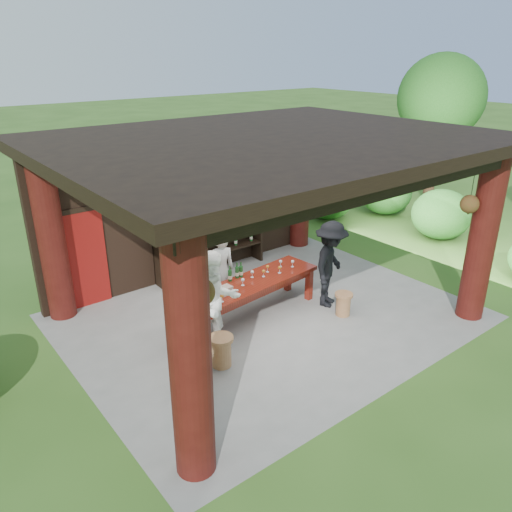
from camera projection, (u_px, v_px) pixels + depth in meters
ground at (269, 316)px, 9.81m from camera, size 90.00×90.00×0.00m
pavilion at (255, 207)px, 9.30m from camera, size 7.50×6.00×3.60m
wine_shelf at (210, 223)px, 11.29m from camera, size 2.74×0.42×2.41m
tasting_table at (249, 288)px, 9.53m from camera, size 3.18×1.11×0.75m
stool_near_left at (221, 350)px, 8.18m from camera, size 0.41×0.41×0.54m
stool_near_right at (343, 303)px, 9.77m from camera, size 0.36×0.36×0.47m
stool_far_left at (201, 366)px, 7.76m from camera, size 0.42×0.42×0.56m
host at (221, 271)px, 9.90m from camera, size 0.65×0.51×1.58m
guest_woman at (215, 303)px, 8.37m from camera, size 1.02×0.87×1.84m
guest_man at (330, 264)px, 9.94m from camera, size 1.33×1.13×1.78m
table_bottles at (236, 271)px, 9.60m from camera, size 0.36×0.11×0.31m
table_glasses at (263, 273)px, 9.69m from camera, size 2.07×0.60×0.15m
napkin_basket at (225, 290)px, 9.02m from camera, size 0.28×0.21×0.14m
shrubs at (321, 254)px, 11.33m from camera, size 14.98×8.57×1.36m
trees at (345, 121)px, 11.22m from camera, size 21.85×10.09×4.80m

